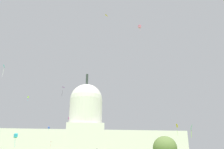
{
  "coord_description": "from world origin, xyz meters",
  "views": [
    {
      "loc": [
        -4.46,
        -23.21,
        3.18
      ],
      "look_at": [
        5.98,
        65.47,
        35.39
      ],
      "focal_mm": 38.46,
      "sensor_mm": 36.0,
      "label": 1
    }
  ],
  "objects_px": {
    "kite_violet_mid": "(62,88)",
    "kite_red_low": "(50,143)",
    "kite_black_low": "(96,149)",
    "kite_pink_high": "(140,26)",
    "kite_cyan_low": "(16,136)",
    "kite_green_low": "(191,128)",
    "kite_lime_high": "(28,97)",
    "kite_gold_high": "(105,16)",
    "tree_east_far": "(165,148)",
    "kite_blue_mid": "(49,128)",
    "capitol_building": "(85,139)",
    "kite_yellow_low": "(177,127)",
    "kite_magenta_mid": "(69,118)",
    "kite_turquoise_mid": "(4,68)"
  },
  "relations": [
    {
      "from": "kite_violet_mid",
      "to": "kite_red_low",
      "type": "bearing_deg",
      "value": -144.48
    },
    {
      "from": "kite_violet_mid",
      "to": "kite_black_low",
      "type": "relative_size",
      "value": 2.93
    },
    {
      "from": "kite_pink_high",
      "to": "kite_cyan_low",
      "type": "height_order",
      "value": "kite_pink_high"
    },
    {
      "from": "kite_green_low",
      "to": "kite_cyan_low",
      "type": "xyz_separation_m",
      "value": [
        -45.49,
        34.88,
        1.2
      ]
    },
    {
      "from": "kite_lime_high",
      "to": "kite_gold_high",
      "type": "height_order",
      "value": "kite_gold_high"
    },
    {
      "from": "tree_east_far",
      "to": "kite_green_low",
      "type": "relative_size",
      "value": 4.85
    },
    {
      "from": "kite_red_low",
      "to": "kite_blue_mid",
      "type": "bearing_deg",
      "value": -161.38
    },
    {
      "from": "capitol_building",
      "to": "kite_pink_high",
      "type": "distance_m",
      "value": 109.15
    },
    {
      "from": "kite_violet_mid",
      "to": "kite_lime_high",
      "type": "bearing_deg",
      "value": -127.23
    },
    {
      "from": "capitol_building",
      "to": "kite_pink_high",
      "type": "height_order",
      "value": "capitol_building"
    },
    {
      "from": "kite_yellow_low",
      "to": "kite_pink_high",
      "type": "bearing_deg",
      "value": -42.12
    },
    {
      "from": "kite_green_low",
      "to": "kite_gold_high",
      "type": "bearing_deg",
      "value": 97.21
    },
    {
      "from": "kite_black_low",
      "to": "kite_green_low",
      "type": "bearing_deg",
      "value": 56.03
    },
    {
      "from": "kite_pink_high",
      "to": "kite_magenta_mid",
      "type": "distance_m",
      "value": 73.86
    },
    {
      "from": "kite_green_low",
      "to": "kite_magenta_mid",
      "type": "height_order",
      "value": "kite_magenta_mid"
    },
    {
      "from": "kite_gold_high",
      "to": "kite_red_low",
      "type": "distance_m",
      "value": 81.06
    },
    {
      "from": "capitol_building",
      "to": "kite_cyan_low",
      "type": "distance_m",
      "value": 100.36
    },
    {
      "from": "kite_red_low",
      "to": "kite_blue_mid",
      "type": "relative_size",
      "value": 0.98
    },
    {
      "from": "kite_turquoise_mid",
      "to": "kite_gold_high",
      "type": "bearing_deg",
      "value": 140.52
    },
    {
      "from": "kite_yellow_low",
      "to": "kite_red_low",
      "type": "relative_size",
      "value": 2.05
    },
    {
      "from": "kite_turquoise_mid",
      "to": "kite_magenta_mid",
      "type": "relative_size",
      "value": 3.18
    },
    {
      "from": "tree_east_far",
      "to": "kite_green_low",
      "type": "bearing_deg",
      "value": -101.47
    },
    {
      "from": "kite_turquoise_mid",
      "to": "kite_black_low",
      "type": "bearing_deg",
      "value": -167.85
    },
    {
      "from": "kite_turquoise_mid",
      "to": "kite_blue_mid",
      "type": "relative_size",
      "value": 1.81
    },
    {
      "from": "kite_lime_high",
      "to": "kite_turquoise_mid",
      "type": "xyz_separation_m",
      "value": [
        8.8,
        -74.81,
        -9.25
      ]
    },
    {
      "from": "kite_violet_mid",
      "to": "kite_pink_high",
      "type": "bearing_deg",
      "value": 73.35
    },
    {
      "from": "kite_lime_high",
      "to": "kite_cyan_low",
      "type": "distance_m",
      "value": 71.61
    },
    {
      "from": "kite_turquoise_mid",
      "to": "kite_red_low",
      "type": "relative_size",
      "value": 1.84
    },
    {
      "from": "kite_yellow_low",
      "to": "kite_violet_mid",
      "type": "bearing_deg",
      "value": -94.48
    },
    {
      "from": "kite_violet_mid",
      "to": "kite_gold_high",
      "type": "xyz_separation_m",
      "value": [
        17.08,
        -26.24,
        22.39
      ]
    },
    {
      "from": "tree_east_far",
      "to": "kite_red_low",
      "type": "bearing_deg",
      "value": 137.26
    },
    {
      "from": "kite_green_low",
      "to": "kite_blue_mid",
      "type": "xyz_separation_m",
      "value": [
        -44.33,
        103.02,
        12.43
      ]
    },
    {
      "from": "kite_yellow_low",
      "to": "kite_magenta_mid",
      "type": "height_order",
      "value": "kite_magenta_mid"
    },
    {
      "from": "kite_red_low",
      "to": "kite_black_low",
      "type": "bearing_deg",
      "value": 75.98
    },
    {
      "from": "kite_turquoise_mid",
      "to": "capitol_building",
      "type": "bearing_deg",
      "value": -153.34
    },
    {
      "from": "capitol_building",
      "to": "kite_turquoise_mid",
      "type": "bearing_deg",
      "value": -104.2
    },
    {
      "from": "tree_east_far",
      "to": "kite_gold_high",
      "type": "height_order",
      "value": "kite_gold_high"
    },
    {
      "from": "tree_east_far",
      "to": "kite_yellow_low",
      "type": "distance_m",
      "value": 11.56
    },
    {
      "from": "kite_turquoise_mid",
      "to": "kite_lime_high",
      "type": "bearing_deg",
      "value": -132.43
    },
    {
      "from": "kite_red_low",
      "to": "kite_cyan_low",
      "type": "distance_m",
      "value": 58.42
    },
    {
      "from": "kite_lime_high",
      "to": "kite_blue_mid",
      "type": "xyz_separation_m",
      "value": [
        13.62,
        3.97,
        -18.01
      ]
    },
    {
      "from": "kite_lime_high",
      "to": "kite_magenta_mid",
      "type": "relative_size",
      "value": 2.2
    },
    {
      "from": "kite_green_low",
      "to": "kite_pink_high",
      "type": "distance_m",
      "value": 52.94
    },
    {
      "from": "kite_pink_high",
      "to": "capitol_building",
      "type": "bearing_deg",
      "value": -99.6
    },
    {
      "from": "kite_turquoise_mid",
      "to": "kite_red_low",
      "type": "height_order",
      "value": "kite_turquoise_mid"
    },
    {
      "from": "capitol_building",
      "to": "kite_blue_mid",
      "type": "relative_size",
      "value": 60.3
    },
    {
      "from": "kite_turquoise_mid",
      "to": "kite_cyan_low",
      "type": "bearing_deg",
      "value": -158.15
    },
    {
      "from": "kite_pink_high",
      "to": "kite_cyan_low",
      "type": "distance_m",
      "value": 60.16
    },
    {
      "from": "kite_turquoise_mid",
      "to": "kite_violet_mid",
      "type": "xyz_separation_m",
      "value": [
        15.64,
        31.81,
        3.02
      ]
    },
    {
      "from": "kite_cyan_low",
      "to": "kite_magenta_mid",
      "type": "height_order",
      "value": "kite_magenta_mid"
    }
  ]
}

